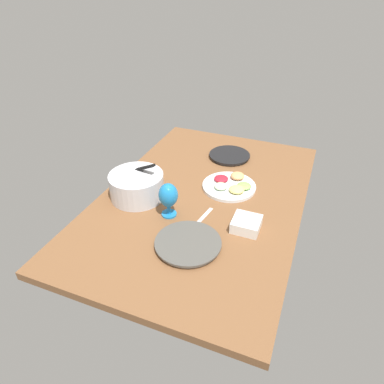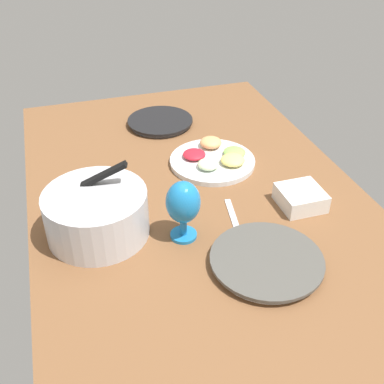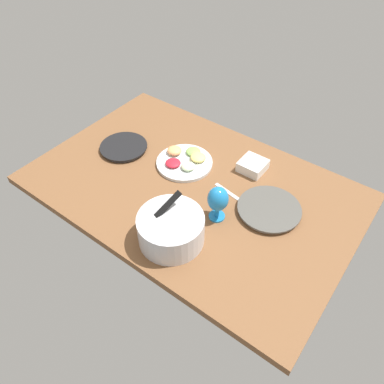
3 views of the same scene
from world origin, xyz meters
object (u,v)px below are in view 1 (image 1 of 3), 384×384
at_px(square_bowl_white, 246,224).
at_px(hurricane_glass_blue, 168,196).
at_px(fruit_platter, 230,185).
at_px(mixing_bowl, 137,185).
at_px(dinner_plate_left, 188,244).
at_px(dinner_plate_right, 229,156).

bearing_deg(square_bowl_white, hurricane_glass_blue, 95.51).
height_order(fruit_platter, hurricane_glass_blue, hurricane_glass_blue).
bearing_deg(mixing_bowl, square_bowl_white, -94.59).
bearing_deg(square_bowl_white, fruit_platter, 28.43).
height_order(mixing_bowl, fruit_platter, mixing_bowl).
bearing_deg(hurricane_glass_blue, dinner_plate_left, -135.29).
bearing_deg(mixing_bowl, fruit_platter, -58.85).
distance_m(fruit_platter, square_bowl_white, 0.36).
relative_size(dinner_plate_right, square_bowl_white, 2.03).
distance_m(hurricane_glass_blue, square_bowl_white, 0.39).
bearing_deg(mixing_bowl, dinner_plate_left, -123.24).
relative_size(dinner_plate_left, fruit_platter, 1.00).
distance_m(fruit_platter, hurricane_glass_blue, 0.42).
bearing_deg(dinner_plate_right, mixing_bowl, 151.49).
distance_m(mixing_bowl, fruit_platter, 0.52).
relative_size(dinner_plate_right, mixing_bowl, 0.91).
bearing_deg(dinner_plate_left, fruit_platter, -4.27).
bearing_deg(fruit_platter, dinner_plate_right, 17.28).
bearing_deg(dinner_plate_right, fruit_platter, -162.72).
bearing_deg(fruit_platter, dinner_plate_left, 175.73).
distance_m(dinner_plate_left, fruit_platter, 0.53).
bearing_deg(square_bowl_white, mixing_bowl, 85.41).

